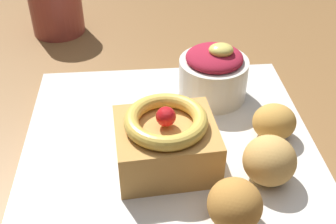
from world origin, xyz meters
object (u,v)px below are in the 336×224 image
(fritter_middle, at_px, (235,204))
(coffee_mug, at_px, (55,2))
(fritter_back, at_px, (274,122))
(fritter_front, at_px, (269,160))
(front_plate, at_px, (170,149))
(berry_ramekin, at_px, (213,74))
(cake_slice, at_px, (166,141))

(fritter_middle, height_order, coffee_mug, coffee_mug)
(fritter_middle, height_order, fritter_back, fritter_middle)
(fritter_front, xyz_separation_m, coffee_mug, (-0.24, 0.36, 0.01))
(front_plate, height_order, fritter_middle, fritter_middle)
(coffee_mug, bearing_deg, front_plate, -63.40)
(front_plate, bearing_deg, fritter_middle, -66.36)
(berry_ramekin, height_order, coffee_mug, coffee_mug)
(berry_ramekin, distance_m, fritter_middle, 0.19)
(fritter_back, bearing_deg, cake_slice, -164.41)
(fritter_back, bearing_deg, berry_ramekin, 122.74)
(fritter_middle, relative_size, coffee_mug, 0.49)
(front_plate, relative_size, fritter_middle, 6.42)
(berry_ramekin, distance_m, coffee_mug, 0.30)
(berry_ramekin, distance_m, fritter_front, 0.15)
(cake_slice, relative_size, fritter_front, 2.03)
(berry_ramekin, relative_size, fritter_front, 1.62)
(fritter_front, height_order, fritter_back, fritter_front)
(berry_ramekin, bearing_deg, front_plate, -124.60)
(front_plate, bearing_deg, berry_ramekin, 55.40)
(front_plate, height_order, coffee_mug, coffee_mug)
(berry_ramekin, bearing_deg, fritter_back, -57.26)
(cake_slice, height_order, fritter_back, cake_slice)
(berry_ramekin, distance_m, fritter_back, 0.10)
(front_plate, relative_size, fritter_back, 6.66)
(fritter_front, bearing_deg, berry_ramekin, 101.62)
(fritter_front, xyz_separation_m, fritter_middle, (-0.04, -0.05, -0.00))
(cake_slice, distance_m, coffee_mug, 0.36)
(front_plate, xyz_separation_m, fritter_back, (0.11, 0.00, 0.03))
(cake_slice, height_order, coffee_mug, coffee_mug)
(berry_ramekin, bearing_deg, fritter_middle, -94.05)
(front_plate, height_order, fritter_back, fritter_back)
(front_plate, height_order, fritter_front, fritter_front)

